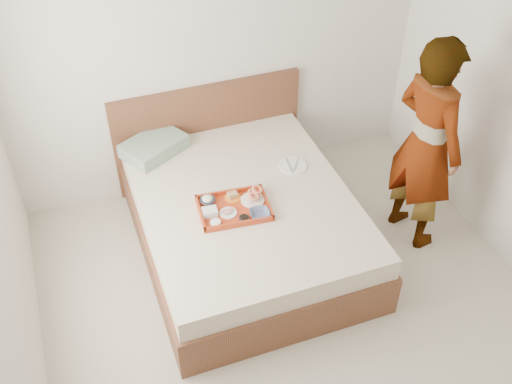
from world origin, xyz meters
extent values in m
cube|color=beige|center=(0.00, 0.00, 0.00)|extent=(3.50, 4.00, 0.01)
cube|color=silver|center=(0.00, 2.00, 1.30)|extent=(3.50, 0.01, 2.60)
cube|color=brown|center=(-0.12, 1.00, 0.27)|extent=(1.65, 2.00, 0.53)
cube|color=brown|center=(-0.12, 1.97, 0.47)|extent=(1.65, 0.06, 0.95)
cube|color=#94A596|center=(-0.63, 1.79, 0.59)|extent=(0.59, 0.53, 0.12)
cube|color=#AF3316|center=(-0.24, 0.89, 0.55)|extent=(0.55, 0.42, 0.05)
cylinder|color=white|center=(-0.08, 0.93, 0.55)|extent=(0.20, 0.20, 0.01)
imported|color=#181A4B|center=(-0.09, 0.76, 0.56)|extent=(0.16, 0.16, 0.04)
cylinder|color=black|center=(-0.21, 0.75, 0.56)|extent=(0.08, 0.08, 0.03)
cylinder|color=white|center=(-0.30, 0.86, 0.55)|extent=(0.14, 0.14, 0.01)
cylinder|color=orange|center=(-0.21, 1.01, 0.55)|extent=(0.14, 0.14, 0.01)
imported|color=#181A4B|center=(-0.40, 1.03, 0.56)|extent=(0.12, 0.12, 0.04)
cube|color=silver|center=(-0.43, 0.90, 0.57)|extent=(0.12, 0.10, 0.05)
cylinder|color=white|center=(-0.42, 0.78, 0.56)|extent=(0.08, 0.08, 0.03)
cylinder|color=white|center=(0.36, 1.23, 0.54)|extent=(0.30, 0.30, 0.01)
imported|color=beige|center=(1.21, 0.72, 0.87)|extent=(0.53, 0.70, 1.75)
camera|label=1|loc=(-1.23, -2.26, 3.54)|focal=42.69mm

